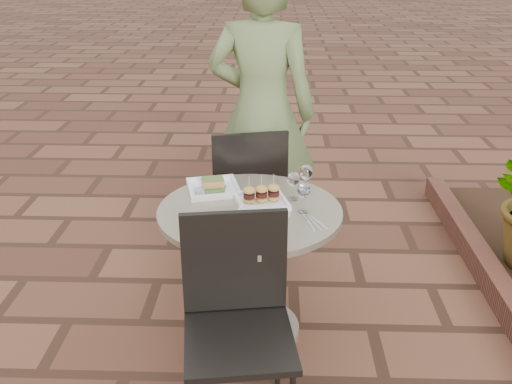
{
  "coord_description": "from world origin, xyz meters",
  "views": [
    {
      "loc": [
        0.29,
        -2.55,
        1.93
      ],
      "look_at": [
        0.2,
        -0.05,
        0.82
      ],
      "focal_mm": 40.0,
      "sensor_mm": 36.0,
      "label": 1
    }
  ],
  "objects_px": {
    "chair_far": "(248,188)",
    "diner": "(262,113)",
    "chair_near": "(237,306)",
    "plate_salmon": "(213,187)",
    "plate_tuna": "(259,220)",
    "cafe_table": "(250,253)",
    "plate_sliders": "(261,198)"
  },
  "relations": [
    {
      "from": "diner",
      "to": "plate_sliders",
      "type": "distance_m",
      "value": 0.92
    },
    {
      "from": "plate_tuna",
      "to": "cafe_table",
      "type": "bearing_deg",
      "value": 107.39
    },
    {
      "from": "chair_near",
      "to": "diner",
      "type": "xyz_separation_m",
      "value": [
        0.06,
        1.51,
        0.39
      ]
    },
    {
      "from": "chair_near",
      "to": "plate_salmon",
      "type": "bearing_deg",
      "value": 94.47
    },
    {
      "from": "chair_far",
      "to": "diner",
      "type": "relative_size",
      "value": 0.5
    },
    {
      "from": "diner",
      "to": "plate_sliders",
      "type": "xyz_separation_m",
      "value": [
        0.02,
        -0.9,
        -0.17
      ]
    },
    {
      "from": "chair_far",
      "to": "plate_sliders",
      "type": "xyz_separation_m",
      "value": [
        0.1,
        -0.61,
        0.21
      ]
    },
    {
      "from": "chair_far",
      "to": "plate_salmon",
      "type": "height_order",
      "value": "chair_far"
    },
    {
      "from": "cafe_table",
      "to": "plate_salmon",
      "type": "distance_m",
      "value": 0.4
    },
    {
      "from": "cafe_table",
      "to": "plate_salmon",
      "type": "height_order",
      "value": "plate_salmon"
    },
    {
      "from": "chair_near",
      "to": "plate_sliders",
      "type": "bearing_deg",
      "value": 73.87
    },
    {
      "from": "diner",
      "to": "plate_tuna",
      "type": "height_order",
      "value": "diner"
    },
    {
      "from": "plate_tuna",
      "to": "chair_near",
      "type": "bearing_deg",
      "value": -100.93
    },
    {
      "from": "chair_far",
      "to": "chair_near",
      "type": "height_order",
      "value": "same"
    },
    {
      "from": "chair_far",
      "to": "chair_near",
      "type": "xyz_separation_m",
      "value": [
        0.02,
        -1.22,
        0.0
      ]
    },
    {
      "from": "chair_near",
      "to": "plate_tuna",
      "type": "bearing_deg",
      "value": 70.86
    },
    {
      "from": "plate_tuna",
      "to": "plate_salmon",
      "type": "bearing_deg",
      "value": 124.29
    },
    {
      "from": "cafe_table",
      "to": "diner",
      "type": "distance_m",
      "value": 1.06
    },
    {
      "from": "diner",
      "to": "chair_near",
      "type": "bearing_deg",
      "value": 97.42
    },
    {
      "from": "plate_tuna",
      "to": "plate_sliders",
      "type": "bearing_deg",
      "value": 87.98
    },
    {
      "from": "chair_near",
      "to": "plate_salmon",
      "type": "height_order",
      "value": "chair_near"
    },
    {
      "from": "diner",
      "to": "plate_tuna",
      "type": "xyz_separation_m",
      "value": [
        0.01,
        -1.11,
        -0.19
      ]
    },
    {
      "from": "chair_near",
      "to": "diner",
      "type": "height_order",
      "value": "diner"
    },
    {
      "from": "diner",
      "to": "plate_salmon",
      "type": "height_order",
      "value": "diner"
    },
    {
      "from": "cafe_table",
      "to": "plate_salmon",
      "type": "xyz_separation_m",
      "value": [
        -0.2,
        0.21,
        0.27
      ]
    },
    {
      "from": "chair_near",
      "to": "plate_tuna",
      "type": "height_order",
      "value": "chair_near"
    },
    {
      "from": "chair_far",
      "to": "plate_salmon",
      "type": "distance_m",
      "value": 0.52
    },
    {
      "from": "chair_near",
      "to": "cafe_table",
      "type": "bearing_deg",
      "value": 78.72
    },
    {
      "from": "cafe_table",
      "to": "plate_sliders",
      "type": "bearing_deg",
      "value": 45.49
    },
    {
      "from": "cafe_table",
      "to": "diner",
      "type": "bearing_deg",
      "value": 88.03
    },
    {
      "from": "chair_far",
      "to": "diner",
      "type": "distance_m",
      "value": 0.49
    },
    {
      "from": "diner",
      "to": "plate_sliders",
      "type": "relative_size",
      "value": 6.33
    }
  ]
}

